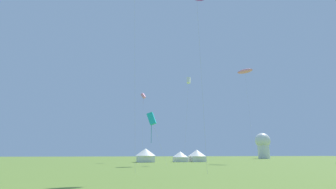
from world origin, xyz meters
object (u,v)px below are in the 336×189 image
object	(u,v)px
festival_tent_left	(146,155)
festival_tent_center	(197,155)
kite_white_box	(189,81)
observatory_dome	(263,144)
kite_pink_box	(143,96)
festival_tent_right	(180,156)
kite_cyan_box	(152,119)
kite_pink_parafoil	(245,71)

from	to	relation	value
festival_tent_left	festival_tent_center	xyz separation A→B (m)	(13.36, 0.00, -0.15)
kite_white_box	festival_tent_center	distance (m)	21.48
kite_white_box	observatory_dome	distance (m)	68.10
kite_pink_box	kite_white_box	world-z (taller)	kite_white_box
kite_pink_box	festival_tent_right	bearing A→B (deg)	-6.59
kite_white_box	kite_cyan_box	xyz separation A→B (m)	(-8.90, -5.83, -9.40)
festival_tent_right	festival_tent_center	bearing A→B (deg)	0.00
festival_tent_center	festival_tent_right	bearing A→B (deg)	-180.00
kite_pink_parafoil	festival_tent_center	size ratio (longest dim) A/B	4.97
kite_pink_box	kite_cyan_box	size ratio (longest dim) A/B	1.94
kite_cyan_box	festival_tent_left	size ratio (longest dim) A/B	1.80
kite_pink_parafoil	observatory_dome	distance (m)	55.15
kite_cyan_box	observatory_dome	xyz separation A→B (m)	(57.22, 52.45, -1.97)
observatory_dome	festival_tent_center	bearing A→B (deg)	-141.67
kite_cyan_box	observatory_dome	distance (m)	77.64
festival_tent_center	kite_white_box	bearing A→B (deg)	-114.88
festival_tent_right	kite_cyan_box	bearing A→B (deg)	-118.98
kite_white_box	kite_cyan_box	size ratio (longest dim) A/B	1.99
kite_pink_parafoil	kite_white_box	xyz separation A→B (m)	(-16.58, -4.60, -5.03)
kite_pink_box	festival_tent_right	size ratio (longest dim) A/B	4.47
kite_cyan_box	festival_tent_center	bearing A→B (deg)	51.77
kite_pink_parafoil	kite_cyan_box	size ratio (longest dim) A/B	2.52
festival_tent_left	kite_white_box	bearing A→B (deg)	-61.58
observatory_dome	kite_cyan_box	bearing A→B (deg)	-137.49
festival_tent_right	kite_white_box	bearing A→B (deg)	-97.26
kite_pink_box	festival_tent_center	bearing A→B (deg)	-4.52
kite_pink_parafoil	kite_cyan_box	bearing A→B (deg)	-157.73
kite_pink_parafoil	kite_white_box	size ratio (longest dim) A/B	1.27
kite_pink_box	festival_tent_right	distance (m)	18.27
kite_pink_box	festival_tent_center	distance (m)	20.80
kite_pink_parafoil	festival_tent_center	world-z (taller)	kite_pink_parafoil
kite_cyan_box	kite_pink_parafoil	bearing A→B (deg)	22.27
kite_pink_box	observatory_dome	distance (m)	65.76
kite_white_box	festival_tent_left	world-z (taller)	kite_white_box
kite_pink_box	kite_pink_parafoil	distance (m)	27.00
kite_cyan_box	festival_tent_right	bearing A→B (deg)	61.02
festival_tent_left	festival_tent_center	size ratio (longest dim) A/B	1.09
festival_tent_center	observatory_dome	xyz separation A→B (m)	(42.16, 33.32, 4.34)
festival_tent_center	kite_pink_parafoil	bearing A→B (deg)	-39.84
kite_pink_parafoil	observatory_dome	size ratio (longest dim) A/B	2.14
kite_white_box	observatory_dome	xyz separation A→B (m)	(48.32, 46.62, -11.36)
kite_cyan_box	festival_tent_right	distance (m)	22.82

